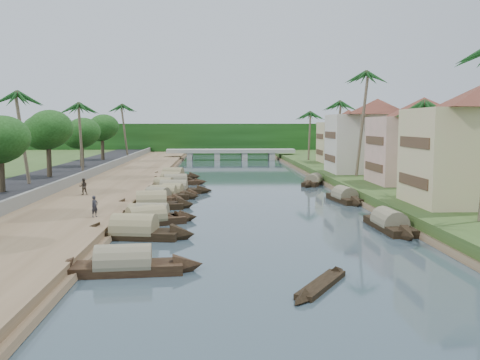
{
  "coord_description": "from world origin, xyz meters",
  "views": [
    {
      "loc": [
        -3.5,
        -45.45,
        7.92
      ],
      "look_at": [
        -0.85,
        10.78,
        2.0
      ],
      "focal_mm": 40.0,
      "sensor_mm": 36.0,
      "label": 1
    }
  ],
  "objects_px": {
    "bridge": "(231,152)",
    "sampan_0": "(123,266)",
    "sampan_1": "(134,232)",
    "person_near": "(95,206)"
  },
  "relations": [
    {
      "from": "sampan_1",
      "to": "sampan_0",
      "type": "bearing_deg",
      "value": -76.34
    },
    {
      "from": "bridge",
      "to": "sampan_1",
      "type": "bearing_deg",
      "value": -96.46
    },
    {
      "from": "sampan_1",
      "to": "bridge",
      "type": "bearing_deg",
      "value": 92.42
    },
    {
      "from": "sampan_1",
      "to": "person_near",
      "type": "distance_m",
      "value": 5.57
    },
    {
      "from": "bridge",
      "to": "person_near",
      "type": "height_order",
      "value": "person_near"
    },
    {
      "from": "bridge",
      "to": "person_near",
      "type": "distance_m",
      "value": 77.54
    },
    {
      "from": "sampan_0",
      "to": "person_near",
      "type": "relative_size",
      "value": 5.36
    },
    {
      "from": "bridge",
      "to": "sampan_0",
      "type": "xyz_separation_m",
      "value": [
        -8.38,
        -89.45,
        -1.3
      ]
    },
    {
      "from": "bridge",
      "to": "sampan_0",
      "type": "relative_size",
      "value": 3.17
    },
    {
      "from": "bridge",
      "to": "sampan_0",
      "type": "bearing_deg",
      "value": -95.35
    }
  ]
}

